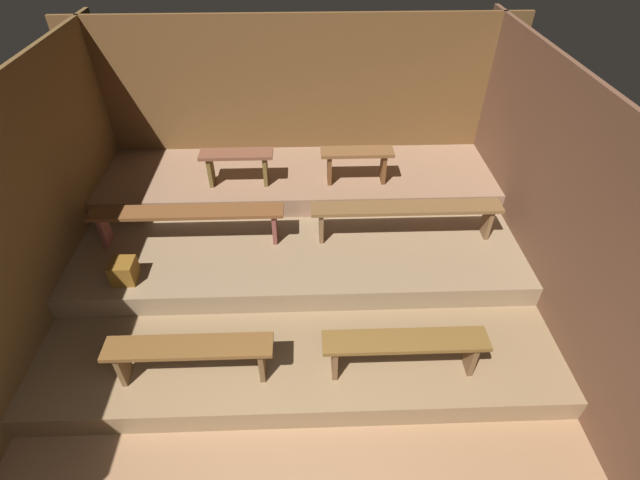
{
  "coord_description": "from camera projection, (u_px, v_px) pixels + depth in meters",
  "views": [
    {
      "loc": [
        0.11,
        -0.88,
        4.21
      ],
      "look_at": [
        0.27,
        3.5,
        0.6
      ],
      "focal_mm": 26.18,
      "sensor_mm": 36.0,
      "label": 1
    }
  ],
  "objects": [
    {
      "name": "bench_upper_left",
      "position": [
        237.0,
        161.0,
        6.08
      ],
      "size": [
        0.95,
        0.28,
        0.46
      ],
      "color": "brown",
      "rests_on": "platform_upper"
    },
    {
      "name": "bench_middle_left",
      "position": [
        188.0,
        216.0,
        5.52
      ],
      "size": [
        2.28,
        0.28,
        0.46
      ],
      "color": "brown",
      "rests_on": "platform_middle"
    },
    {
      "name": "ground",
      "position": [
        300.0,
        323.0,
        5.49
      ],
      "size": [
        6.19,
        6.28,
        0.08
      ],
      "primitive_type": "cube",
      "color": "#866142"
    },
    {
      "name": "wooden_crate_middle",
      "position": [
        124.0,
        271.0,
        5.16
      ],
      "size": [
        0.26,
        0.26,
        0.26
      ],
      "primitive_type": "cube",
      "color": "brown",
      "rests_on": "platform_middle"
    },
    {
      "name": "platform_upper",
      "position": [
        298.0,
        180.0,
        6.61
      ],
      "size": [
        5.39,
        1.42,
        0.27
      ],
      "primitive_type": "cube",
      "color": "#8B674D",
      "rests_on": "platform_middle"
    },
    {
      "name": "bench_upper_right",
      "position": [
        357.0,
        159.0,
        6.12
      ],
      "size": [
        0.95,
        0.28,
        0.46
      ],
      "color": "brown",
      "rests_on": "platform_upper"
    },
    {
      "name": "wall_right",
      "position": [
        567.0,
        226.0,
        4.68
      ],
      "size": [
        0.06,
        6.28,
        2.69
      ],
      "primitive_type": "cube",
      "color": "brown",
      "rests_on": "ground"
    },
    {
      "name": "bench_middle_right",
      "position": [
        406.0,
        212.0,
        5.59
      ],
      "size": [
        2.28,
        0.28,
        0.46
      ],
      "color": "brown",
      "rests_on": "platform_middle"
    },
    {
      "name": "platform_lower",
      "position": [
        299.0,
        271.0,
        5.92
      ],
      "size": [
        5.39,
        4.07,
        0.27
      ],
      "primitive_type": "cube",
      "color": "brown",
      "rests_on": "ground"
    },
    {
      "name": "bench_lower_left",
      "position": [
        190.0,
        352.0,
        4.35
      ],
      "size": [
        1.56,
        0.28,
        0.46
      ],
      "color": "brown",
      "rests_on": "platform_lower"
    },
    {
      "name": "platform_middle",
      "position": [
        299.0,
        225.0,
        6.23
      ],
      "size": [
        5.39,
        2.84,
        0.27
      ],
      "primitive_type": "cube",
      "color": "#80684B",
      "rests_on": "platform_lower"
    },
    {
      "name": "bench_lower_right",
      "position": [
        405.0,
        346.0,
        4.41
      ],
      "size": [
        1.56,
        0.28,
        0.46
      ],
      "color": "brown",
      "rests_on": "platform_lower"
    },
    {
      "name": "wall_back",
      "position": [
        297.0,
        113.0,
        6.75
      ],
      "size": [
        6.19,
        0.06,
        2.69
      ],
      "primitive_type": "cube",
      "color": "brown",
      "rests_on": "ground"
    },
    {
      "name": "wall_left",
      "position": [
        16.0,
        237.0,
        4.54
      ],
      "size": [
        0.06,
        6.28,
        2.69
      ],
      "primitive_type": "cube",
      "color": "brown",
      "rests_on": "ground"
    }
  ]
}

